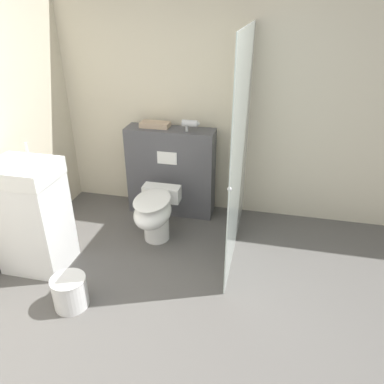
% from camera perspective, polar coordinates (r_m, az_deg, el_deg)
% --- Properties ---
extents(ground_plane, '(12.00, 12.00, 0.00)m').
position_cam_1_polar(ground_plane, '(2.98, -12.81, -23.30)').
color(ground_plane, '#565451').
extents(wall_back, '(8.00, 0.06, 2.50)m').
position_cam_1_polar(wall_back, '(4.24, -1.20, 13.40)').
color(wall_back, beige).
rests_on(wall_back, ground_plane).
extents(partition_panel, '(0.99, 0.29, 1.02)m').
position_cam_1_polar(partition_panel, '(4.30, -3.21, 3.13)').
color(partition_panel, '#4C4C51').
rests_on(partition_panel, ground_plane).
extents(shower_glass, '(0.04, 1.49, 2.10)m').
position_cam_1_polar(shower_glass, '(3.45, 7.37, 6.33)').
color(shower_glass, silver).
rests_on(shower_glass, ground_plane).
extents(toilet, '(0.40, 0.66, 0.53)m').
position_cam_1_polar(toilet, '(3.84, -5.69, -3.15)').
color(toilet, white).
rests_on(toilet, ground_plane).
extents(sink_vanity, '(0.57, 0.47, 1.19)m').
position_cam_1_polar(sink_vanity, '(3.68, -23.22, -3.44)').
color(sink_vanity, white).
rests_on(sink_vanity, ground_plane).
extents(hair_drier, '(0.19, 0.07, 0.13)m').
position_cam_1_polar(hair_drier, '(4.00, -0.22, 10.39)').
color(hair_drier, '#B7B7BC').
rests_on(hair_drier, partition_panel).
extents(folded_towel, '(0.32, 0.16, 0.06)m').
position_cam_1_polar(folded_towel, '(4.18, -5.65, 10.19)').
color(folded_towel, tan).
rests_on(folded_towel, partition_panel).
extents(waste_bin, '(0.28, 0.28, 0.28)m').
position_cam_1_polar(waste_bin, '(3.32, -18.10, -14.30)').
color(waste_bin, silver).
rests_on(waste_bin, ground_plane).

